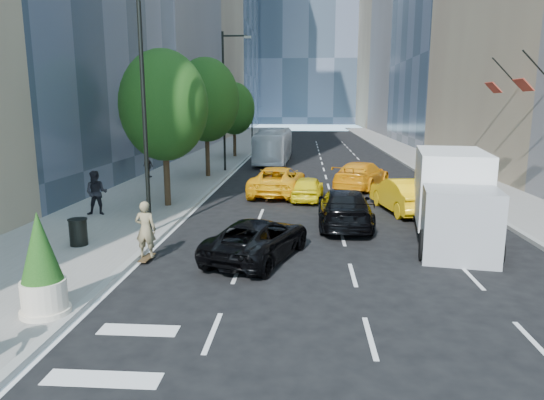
# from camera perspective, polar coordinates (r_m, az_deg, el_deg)

# --- Properties ---
(ground) EXTENTS (160.00, 160.00, 0.00)m
(ground) POSITION_cam_1_polar(r_m,az_deg,el_deg) (14.87, 5.60, -8.67)
(ground) COLOR black
(ground) RESTS_ON ground
(sidewalk_left) EXTENTS (6.00, 120.00, 0.15)m
(sidewalk_left) POSITION_cam_1_polar(r_m,az_deg,el_deg) (45.07, -7.03, 4.80)
(sidewalk_left) COLOR slate
(sidewalk_left) RESTS_ON ground
(sidewalk_right) EXTENTS (4.00, 120.00, 0.15)m
(sidewalk_right) POSITION_cam_1_polar(r_m,az_deg,el_deg) (45.48, 17.27, 4.44)
(sidewalk_right) COLOR slate
(sidewalk_right) RESTS_ON ground
(tower_right_far) EXTENTS (20.00, 24.00, 50.00)m
(tower_right_far) POSITION_cam_1_polar(r_m,az_deg,el_deg) (115.95, 16.10, 20.71)
(tower_right_far) COLOR #87725E
(tower_right_far) RESTS_ON ground
(lamp_near) EXTENTS (2.13, 0.22, 10.00)m
(lamp_near) POSITION_cam_1_polar(r_m,az_deg,el_deg) (18.92, -14.46, 13.20)
(lamp_near) COLOR black
(lamp_near) RESTS_ON sidewalk_left
(lamp_far) EXTENTS (2.13, 0.22, 10.00)m
(lamp_far) POSITION_cam_1_polar(r_m,az_deg,el_deg) (36.46, -5.43, 12.37)
(lamp_far) COLOR black
(lamp_far) RESTS_ON sidewalk_left
(tree_near) EXTENTS (4.20, 4.20, 7.46)m
(tree_near) POSITION_cam_1_polar(r_m,az_deg,el_deg) (23.94, -12.61, 10.77)
(tree_near) COLOR black
(tree_near) RESTS_ON sidewalk_left
(tree_mid) EXTENTS (4.50, 4.50, 7.99)m
(tree_mid) POSITION_cam_1_polar(r_m,az_deg,el_deg) (33.66, -7.76, 11.57)
(tree_mid) COLOR black
(tree_mid) RESTS_ON sidewalk_left
(tree_far) EXTENTS (3.90, 3.90, 6.92)m
(tree_far) POSITION_cam_1_polar(r_m,az_deg,el_deg) (46.47, -4.47, 10.66)
(tree_far) COLOR black
(tree_far) RESTS_ON sidewalk_left
(traffic_signal) EXTENTS (2.48, 0.53, 5.20)m
(traffic_signal) POSITION_cam_1_polar(r_m,az_deg,el_deg) (54.31, -2.38, 10.35)
(traffic_signal) COLOR black
(traffic_signal) RESTS_ON sidewalk_left
(skateboarder) EXTENTS (0.70, 0.48, 1.87)m
(skateboarder) POSITION_cam_1_polar(r_m,az_deg,el_deg) (16.24, -14.63, -3.81)
(skateboarder) COLOR olive
(skateboarder) RESTS_ON ground
(black_sedan_lincoln) EXTENTS (3.67, 5.30, 1.34)m
(black_sedan_lincoln) POSITION_cam_1_polar(r_m,az_deg,el_deg) (16.09, -1.66, -4.56)
(black_sedan_lincoln) COLOR black
(black_sedan_lincoln) RESTS_ON ground
(black_sedan_mercedes) EXTENTS (2.32, 5.45, 1.57)m
(black_sedan_mercedes) POSITION_cam_1_polar(r_m,az_deg,el_deg) (20.54, 8.52, -0.89)
(black_sedan_mercedes) COLOR black
(black_sedan_mercedes) RESTS_ON ground
(taxi_a) EXTENTS (1.90, 3.97, 1.31)m
(taxi_a) POSITION_cam_1_polar(r_m,az_deg,el_deg) (25.86, 4.22, 1.41)
(taxi_a) COLOR yellow
(taxi_a) RESTS_ON ground
(taxi_b) EXTENTS (2.60, 5.19, 1.63)m
(taxi_b) POSITION_cam_1_polar(r_m,az_deg,el_deg) (23.83, 15.18, 0.60)
(taxi_b) COLOR yellow
(taxi_b) RESTS_ON ground
(taxi_c) EXTENTS (3.22, 5.99, 1.60)m
(taxi_c) POSITION_cam_1_polar(r_m,az_deg,el_deg) (27.36, 0.69, 2.28)
(taxi_c) COLOR #FFAF0D
(taxi_c) RESTS_ON ground
(taxi_d) EXTENTS (4.29, 6.06, 1.63)m
(taxi_d) POSITION_cam_1_polar(r_m,az_deg,el_deg) (29.98, 10.50, 2.91)
(taxi_d) COLOR orange
(taxi_d) RESTS_ON ground
(city_bus) EXTENTS (2.81, 10.65, 2.95)m
(city_bus) POSITION_cam_1_polar(r_m,az_deg,el_deg) (42.60, 0.23, 6.40)
(city_bus) COLOR white
(city_bus) RESTS_ON ground
(box_truck) EXTENTS (3.61, 7.17, 3.28)m
(box_truck) POSITION_cam_1_polar(r_m,az_deg,el_deg) (19.40, 20.42, 0.47)
(box_truck) COLOR silver
(box_truck) RESTS_ON ground
(pedestrian_a) EXTENTS (1.08, 0.90, 2.00)m
(pedestrian_a) POSITION_cam_1_polar(r_m,az_deg,el_deg) (23.00, -19.95, 0.78)
(pedestrian_a) COLOR black
(pedestrian_a) RESTS_ON sidewalk_left
(pedestrian_b) EXTENTS (0.97, 0.81, 1.55)m
(pedestrian_b) POSITION_cam_1_polar(r_m,az_deg,el_deg) (33.95, -14.36, 3.89)
(pedestrian_b) COLOR black
(pedestrian_b) RESTS_ON sidewalk_left
(trash_can) EXTENTS (0.61, 0.61, 0.91)m
(trash_can) POSITION_cam_1_polar(r_m,az_deg,el_deg) (18.39, -21.82, -3.58)
(trash_can) COLOR black
(trash_can) RESTS_ON sidewalk_left
(planter_shrub) EXTENTS (1.04, 1.04, 2.49)m
(planter_shrub) POSITION_cam_1_polar(r_m,az_deg,el_deg) (12.63, -25.50, -7.00)
(planter_shrub) COLOR beige
(planter_shrub) RESTS_ON sidewalk_left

